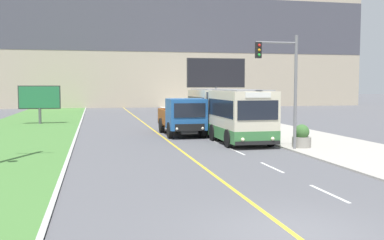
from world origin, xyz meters
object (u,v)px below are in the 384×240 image
city_bus (226,113)px  traffic_light_mast (284,77)px  billboard_small (39,98)px  planter_round_near (302,137)px  planter_round_third (243,123)px  dump_truck (184,117)px  planter_round_second (270,128)px  billboard_large (216,74)px

city_bus → traffic_light_mast: bearing=-79.2°
city_bus → billboard_small: (-13.00, 13.33, 0.68)m
traffic_light_mast → planter_round_near: (1.25, 0.45, -3.16)m
city_bus → planter_round_third: 4.65m
dump_truck → traffic_light_mast: traffic_light_mast is taller
planter_round_near → planter_round_second: planter_round_second is taller
traffic_light_mast → planter_round_second: size_ratio=4.69×
planter_round_near → planter_round_third: size_ratio=1.05×
dump_truck → planter_round_third: (5.01, 2.54, -0.67)m
city_bus → planter_round_third: size_ratio=10.21×
city_bus → dump_truck: city_bus is taller
city_bus → dump_truck: 2.85m
traffic_light_mast → billboard_large: size_ratio=0.96×
planter_round_near → planter_round_third: planter_round_near is taller
billboard_large → city_bus: bearing=-103.4°
city_bus → traffic_light_mast: (1.22, -6.37, 2.19)m
planter_round_near → planter_round_second: size_ratio=0.97×
billboard_large → planter_round_near: bearing=-94.1°
traffic_light_mast → billboard_small: 24.35m
billboard_large → planter_round_third: size_ratio=5.33×
billboard_small → planter_round_near: billboard_small is taller
billboard_small → planter_round_near: (15.47, -19.25, -1.65)m
billboard_small → traffic_light_mast: bearing=-54.2°
planter_round_third → dump_truck: bearing=-153.1°
city_bus → planter_round_second: city_bus is taller
traffic_light_mast → planter_round_second: (1.43, 5.32, -3.15)m
billboard_large → planter_round_second: bearing=-94.7°
dump_truck → billboard_large: billboard_large is taller
dump_truck → planter_round_third: 5.66m
city_bus → billboard_large: billboard_large is taller
planter_round_near → billboard_small: bearing=128.8°
billboard_large → planter_round_second: 18.91m
planter_round_third → planter_round_second: bearing=-88.1°
planter_round_near → traffic_light_mast: bearing=-160.1°
dump_truck → billboard_small: 16.01m
traffic_light_mast → billboard_large: bearing=83.0°
dump_truck → planter_round_second: bearing=-24.2°
billboard_large → planter_round_third: bearing=-97.0°
billboard_large → billboard_small: size_ratio=1.75×
dump_truck → planter_round_third: dump_truck is taller
planter_round_near → billboard_large: bearing=85.9°
planter_round_second → billboard_small: bearing=137.4°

